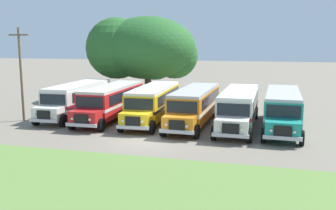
# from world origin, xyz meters

# --- Properties ---
(ground_plane) EXTENTS (220.00, 220.00, 0.00)m
(ground_plane) POSITION_xyz_m (0.00, 0.00, 0.00)
(ground_plane) COLOR slate
(foreground_grass_strip) EXTENTS (80.00, 8.47, 0.01)m
(foreground_grass_strip) POSITION_xyz_m (0.00, -7.63, 0.00)
(foreground_grass_strip) COLOR olive
(foreground_grass_strip) RESTS_ON ground_plane
(parked_bus_slot_0) EXTENTS (3.03, 10.89, 2.82)m
(parked_bus_slot_0) POSITION_xyz_m (-9.04, 7.10, 1.58)
(parked_bus_slot_0) COLOR silver
(parked_bus_slot_0) RESTS_ON ground_plane
(parked_bus_slot_1) EXTENTS (2.86, 10.86, 2.82)m
(parked_bus_slot_1) POSITION_xyz_m (-5.42, 6.47, 1.58)
(parked_bus_slot_1) COLOR red
(parked_bus_slot_1) RESTS_ON ground_plane
(parked_bus_slot_2) EXTENTS (3.10, 10.89, 2.82)m
(parked_bus_slot_2) POSITION_xyz_m (-1.69, 6.69, 1.58)
(parked_bus_slot_2) COLOR yellow
(parked_bus_slot_2) RESTS_ON ground_plane
(parked_bus_slot_3) EXTENTS (2.80, 10.85, 2.82)m
(parked_bus_slot_3) POSITION_xyz_m (1.95, 6.27, 1.58)
(parked_bus_slot_3) COLOR orange
(parked_bus_slot_3) RESTS_ON ground_plane
(parked_bus_slot_4) EXTENTS (2.75, 10.85, 2.82)m
(parked_bus_slot_4) POSITION_xyz_m (5.51, 6.18, 1.58)
(parked_bus_slot_4) COLOR silver
(parked_bus_slot_4) RESTS_ON ground_plane
(parked_bus_slot_5) EXTENTS (2.87, 10.86, 2.82)m
(parked_bus_slot_5) POSITION_xyz_m (8.80, 6.39, 1.58)
(parked_bus_slot_5) COLOR teal
(parked_bus_slot_5) RESTS_ON ground_plane
(broad_shade_tree) EXTENTS (12.48, 10.60, 9.47)m
(broad_shade_tree) POSITION_xyz_m (-6.40, 18.42, 5.66)
(broad_shade_tree) COLOR brown
(broad_shade_tree) RESTS_ON ground_plane
(utility_pole) EXTENTS (1.80, 0.20, 7.74)m
(utility_pole) POSITION_xyz_m (-12.17, 3.52, 4.12)
(utility_pole) COLOR brown
(utility_pole) RESTS_ON ground_plane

